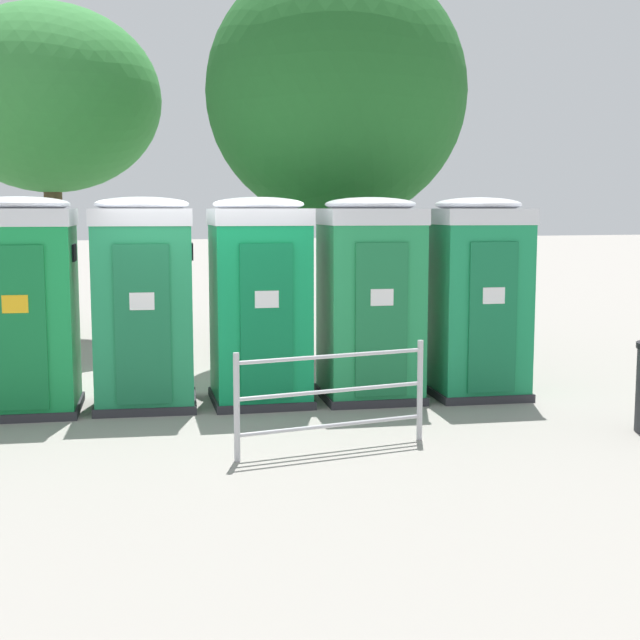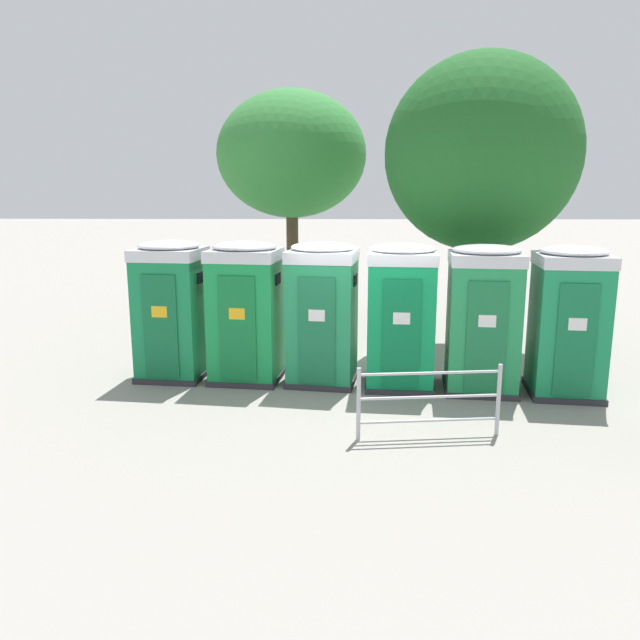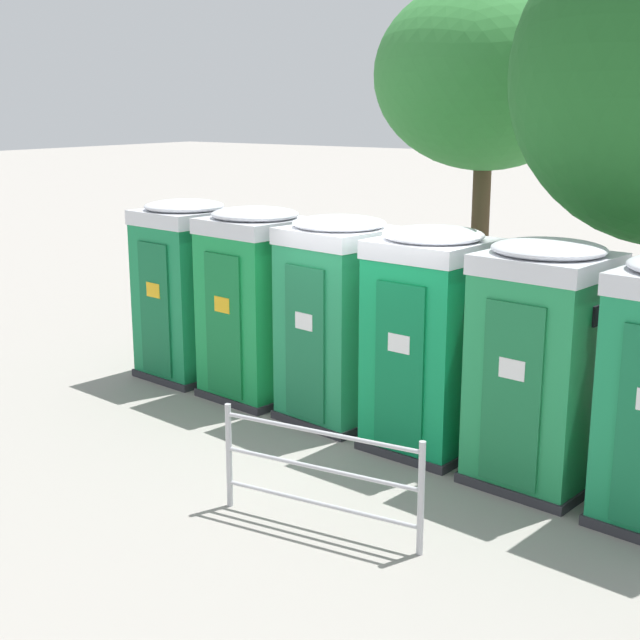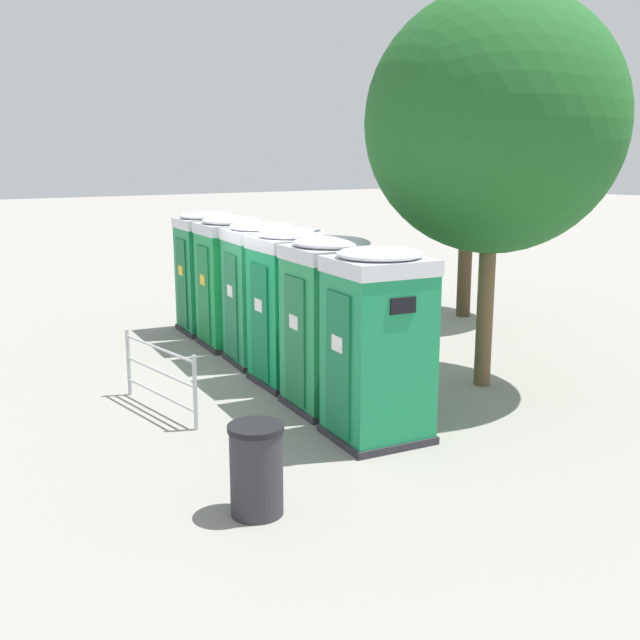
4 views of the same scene
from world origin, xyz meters
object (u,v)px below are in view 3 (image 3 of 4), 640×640
(portapotty_4, at_px, (542,363))
(street_tree_1, at_px, (486,76))
(event_barrier, at_px, (319,472))
(portapotty_3, at_px, (430,339))
(portapotty_2, at_px, (338,319))
(portapotty_0, at_px, (187,288))
(portapotty_1, at_px, (256,303))

(portapotty_4, height_order, street_tree_1, street_tree_1)
(street_tree_1, xyz_separation_m, event_barrier, (2.46, -8.46, -3.73))
(portapotty_3, relative_size, event_barrier, 1.24)
(portapotty_2, bearing_deg, portapotty_0, 174.65)
(portapotty_0, relative_size, street_tree_1, 0.43)
(portapotty_0, bearing_deg, portapotty_1, -6.01)
(portapotty_3, bearing_deg, street_tree_1, 110.65)
(portapotty_1, bearing_deg, event_barrier, -42.54)
(portapotty_3, bearing_deg, portapotty_1, 173.35)
(portapotty_0, bearing_deg, street_tree_1, 71.75)
(portapotty_3, height_order, event_barrier, portapotty_3)
(street_tree_1, bearing_deg, portapotty_0, -108.25)
(portapotty_1, relative_size, portapotty_4, 1.00)
(portapotty_2, relative_size, portapotty_3, 1.00)
(portapotty_2, height_order, portapotty_3, same)
(portapotty_0, height_order, portapotty_3, same)
(portapotty_0, xyz_separation_m, portapotty_4, (5.53, -0.66, -0.00))
(street_tree_1, relative_size, event_barrier, 2.91)
(portapotty_3, xyz_separation_m, event_barrier, (0.17, -2.37, -0.72))
(portapotty_1, relative_size, portapotty_2, 1.00)
(portapotty_1, xyz_separation_m, portapotty_3, (2.77, -0.32, 0.00))
(portapotty_0, relative_size, portapotty_3, 1.00)
(portapotty_0, bearing_deg, portapotty_4, -6.76)
(portapotty_4, bearing_deg, portapotty_2, 171.82)
(portapotty_3, bearing_deg, event_barrier, -86.00)
(portapotty_0, bearing_deg, event_barrier, -33.31)
(portapotty_3, height_order, street_tree_1, street_tree_1)
(portapotty_0, relative_size, portapotty_4, 1.00)
(portapotty_1, bearing_deg, portapotty_2, -4.69)
(portapotty_0, height_order, portapotty_1, same)
(portapotty_1, height_order, street_tree_1, street_tree_1)
(portapotty_1, height_order, portapotty_4, same)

